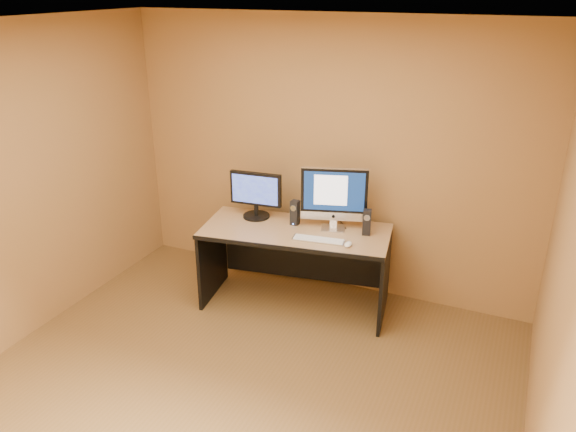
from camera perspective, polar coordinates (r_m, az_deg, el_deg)
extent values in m
plane|color=brown|center=(4.34, -6.16, -18.27)|extent=(4.00, 4.00, 0.00)
plane|color=white|center=(3.29, -8.14, 18.35)|extent=(4.00, 4.00, 0.00)
cube|color=silver|center=(4.83, 3.11, -2.42)|extent=(0.46, 0.18, 0.02)
ellipsoid|color=white|center=(4.75, 6.13, -2.87)|extent=(0.07, 0.11, 0.04)
cylinder|color=black|center=(5.18, 5.53, -0.77)|extent=(0.14, 0.19, 0.01)
cylinder|color=black|center=(5.24, 4.75, -0.48)|extent=(0.07, 0.18, 0.01)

